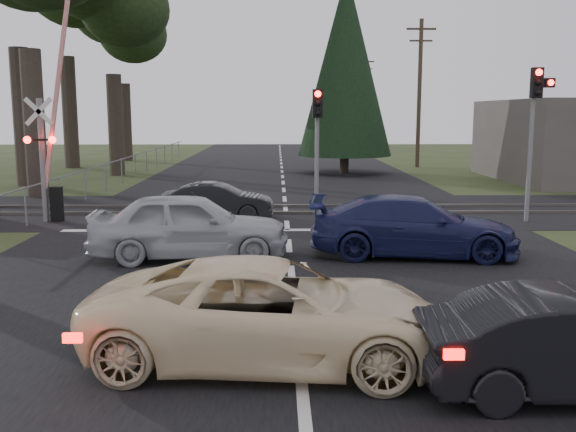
{
  "coord_description": "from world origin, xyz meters",
  "views": [
    {
      "loc": [
        -0.3,
        -10.04,
        3.36
      ],
      "look_at": [
        -0.08,
        2.73,
        1.3
      ],
      "focal_mm": 40.0,
      "sensor_mm": 36.0,
      "label": 1
    }
  ],
  "objects_px": {
    "traffic_signal_right": "(536,114)",
    "silver_car": "(190,226)",
    "traffic_signal_center": "(317,130)",
    "utility_pole_far": "(364,99)",
    "dark_car_far": "(217,201)",
    "crossing_signal": "(50,156)",
    "cream_coupe": "(273,312)",
    "utility_pole_mid": "(419,90)",
    "blue_sedan": "(413,226)"
  },
  "relations": [
    {
      "from": "traffic_signal_right",
      "to": "silver_car",
      "type": "bearing_deg",
      "value": -153.82
    },
    {
      "from": "traffic_signal_center",
      "to": "utility_pole_far",
      "type": "relative_size",
      "value": 0.46
    },
    {
      "from": "dark_car_far",
      "to": "crossing_signal",
      "type": "bearing_deg",
      "value": 95.24
    },
    {
      "from": "cream_coupe",
      "to": "silver_car",
      "type": "xyz_separation_m",
      "value": [
        -1.96,
        6.31,
        0.08
      ]
    },
    {
      "from": "traffic_signal_right",
      "to": "utility_pole_far",
      "type": "height_order",
      "value": "utility_pole_far"
    },
    {
      "from": "utility_pole_mid",
      "to": "silver_car",
      "type": "bearing_deg",
      "value": -113.11
    },
    {
      "from": "cream_coupe",
      "to": "silver_car",
      "type": "relative_size",
      "value": 1.09
    },
    {
      "from": "traffic_signal_right",
      "to": "cream_coupe",
      "type": "xyz_separation_m",
      "value": [
        -7.91,
        -11.17,
        -2.62
      ]
    },
    {
      "from": "traffic_signal_right",
      "to": "traffic_signal_center",
      "type": "height_order",
      "value": "traffic_signal_right"
    },
    {
      "from": "utility_pole_mid",
      "to": "utility_pole_far",
      "type": "bearing_deg",
      "value": 90.0
    },
    {
      "from": "cream_coupe",
      "to": "traffic_signal_right",
      "type": "bearing_deg",
      "value": -30.04
    },
    {
      "from": "utility_pole_mid",
      "to": "utility_pole_far",
      "type": "height_order",
      "value": "same"
    },
    {
      "from": "traffic_signal_center",
      "to": "cream_coupe",
      "type": "relative_size",
      "value": 0.82
    },
    {
      "from": "traffic_signal_center",
      "to": "utility_pole_far",
      "type": "xyz_separation_m",
      "value": [
        7.5,
        44.32,
        1.92
      ]
    },
    {
      "from": "crossing_signal",
      "to": "cream_coupe",
      "type": "bearing_deg",
      "value": -58.96
    },
    {
      "from": "traffic_signal_right",
      "to": "blue_sedan",
      "type": "xyz_separation_m",
      "value": [
        -4.63,
        -4.66,
        -2.61
      ]
    },
    {
      "from": "traffic_signal_center",
      "to": "silver_car",
      "type": "xyz_separation_m",
      "value": [
        -3.33,
        -6.06,
        -2.03
      ]
    },
    {
      "from": "crossing_signal",
      "to": "utility_pole_far",
      "type": "height_order",
      "value": "utility_pole_far"
    },
    {
      "from": "utility_pole_mid",
      "to": "traffic_signal_center",
      "type": "bearing_deg",
      "value": -111.21
    },
    {
      "from": "crossing_signal",
      "to": "blue_sedan",
      "type": "bearing_deg",
      "value": -26.02
    },
    {
      "from": "traffic_signal_center",
      "to": "dark_car_far",
      "type": "distance_m",
      "value": 3.93
    },
    {
      "from": "crossing_signal",
      "to": "dark_car_far",
      "type": "relative_size",
      "value": 1.97
    },
    {
      "from": "traffic_signal_right",
      "to": "dark_car_far",
      "type": "relative_size",
      "value": 1.33
    },
    {
      "from": "traffic_signal_right",
      "to": "blue_sedan",
      "type": "relative_size",
      "value": 0.96
    },
    {
      "from": "cream_coupe",
      "to": "utility_pole_mid",
      "type": "bearing_deg",
      "value": -10.35
    },
    {
      "from": "crossing_signal",
      "to": "traffic_signal_right",
      "type": "bearing_deg",
      "value": -1.21
    },
    {
      "from": "crossing_signal",
      "to": "traffic_signal_center",
      "type": "relative_size",
      "value": 1.7
    },
    {
      "from": "traffic_signal_center",
      "to": "utility_pole_mid",
      "type": "relative_size",
      "value": 0.46
    },
    {
      "from": "utility_pole_far",
      "to": "silver_car",
      "type": "distance_m",
      "value": 51.68
    },
    {
      "from": "utility_pole_mid",
      "to": "utility_pole_far",
      "type": "xyz_separation_m",
      "value": [
        0.0,
        25.0,
        0.0
      ]
    },
    {
      "from": "utility_pole_far",
      "to": "silver_car",
      "type": "xyz_separation_m",
      "value": [
        -10.83,
        -50.38,
        -3.95
      ]
    },
    {
      "from": "crossing_signal",
      "to": "dark_car_far",
      "type": "height_order",
      "value": "crossing_signal"
    },
    {
      "from": "utility_pole_mid",
      "to": "cream_coupe",
      "type": "distance_m",
      "value": 33.16
    },
    {
      "from": "utility_pole_far",
      "to": "dark_car_far",
      "type": "xyz_separation_m",
      "value": [
        -10.69,
        -44.87,
        -4.14
      ]
    },
    {
      "from": "traffic_signal_right",
      "to": "cream_coupe",
      "type": "bearing_deg",
      "value": -125.32
    },
    {
      "from": "traffic_signal_right",
      "to": "crossing_signal",
      "type": "bearing_deg",
      "value": 178.79
    },
    {
      "from": "silver_car",
      "to": "traffic_signal_center",
      "type": "bearing_deg",
      "value": -32.29
    },
    {
      "from": "traffic_signal_center",
      "to": "traffic_signal_right",
      "type": "bearing_deg",
      "value": -10.41
    },
    {
      "from": "cream_coupe",
      "to": "utility_pole_far",
      "type": "bearing_deg",
      "value": -3.61
    },
    {
      "from": "traffic_signal_center",
      "to": "utility_pole_mid",
      "type": "xyz_separation_m",
      "value": [
        7.5,
        19.32,
        1.92
      ]
    },
    {
      "from": "cream_coupe",
      "to": "blue_sedan",
      "type": "bearing_deg",
      "value": -21.51
    },
    {
      "from": "utility_pole_far",
      "to": "dark_car_far",
      "type": "height_order",
      "value": "utility_pole_far"
    },
    {
      "from": "blue_sedan",
      "to": "dark_car_far",
      "type": "bearing_deg",
      "value": 49.46
    },
    {
      "from": "traffic_signal_center",
      "to": "silver_car",
      "type": "height_order",
      "value": "traffic_signal_center"
    },
    {
      "from": "traffic_signal_center",
      "to": "cream_coupe",
      "type": "xyz_separation_m",
      "value": [
        -1.37,
        -12.37,
        -2.11
      ]
    },
    {
      "from": "utility_pole_far",
      "to": "traffic_signal_right",
      "type": "bearing_deg",
      "value": -91.2
    },
    {
      "from": "silver_car",
      "to": "cream_coupe",
      "type": "bearing_deg",
      "value": -166.23
    },
    {
      "from": "crossing_signal",
      "to": "dark_car_far",
      "type": "bearing_deg",
      "value": 3.86
    },
    {
      "from": "utility_pole_far",
      "to": "traffic_signal_center",
      "type": "bearing_deg",
      "value": -99.6
    },
    {
      "from": "dark_car_far",
      "to": "utility_pole_far",
      "type": "bearing_deg",
      "value": -12.02
    }
  ]
}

